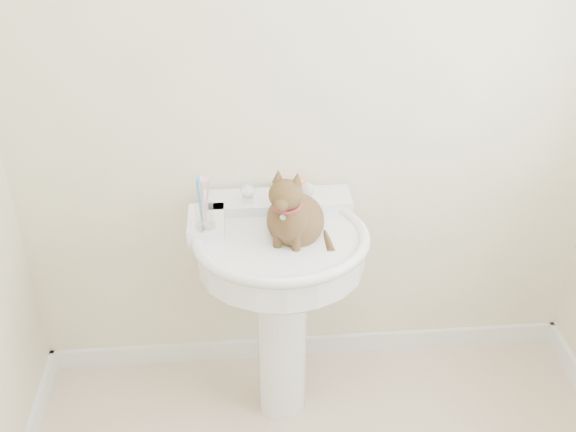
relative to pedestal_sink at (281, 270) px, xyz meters
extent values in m
cube|color=white|center=(0.14, 0.28, -0.62)|extent=(2.20, 0.02, 0.09)
cylinder|color=white|center=(0.00, -0.01, -0.34)|extent=(0.18, 0.18, 0.65)
cylinder|color=white|center=(0.00, -0.01, 0.08)|extent=(0.57, 0.57, 0.12)
ellipsoid|color=white|center=(0.00, -0.01, 0.02)|extent=(0.53, 0.46, 0.21)
torus|color=white|center=(0.00, -0.01, 0.14)|extent=(0.61, 0.61, 0.04)
cube|color=white|center=(0.00, 0.20, 0.15)|extent=(0.54, 0.14, 0.06)
cube|color=white|center=(-0.25, 0.08, 0.15)|extent=(0.12, 0.19, 0.06)
cylinder|color=silver|center=(0.00, 0.16, 0.21)|extent=(0.05, 0.05, 0.05)
cylinder|color=silver|center=(0.00, 0.11, 0.24)|extent=(0.04, 0.04, 0.14)
sphere|color=white|center=(-0.11, 0.18, 0.23)|extent=(0.06, 0.06, 0.06)
sphere|color=white|center=(0.11, 0.18, 0.23)|extent=(0.06, 0.06, 0.06)
cube|color=orange|center=(0.07, 0.24, 0.20)|extent=(0.09, 0.06, 0.03)
cylinder|color=silver|center=(-0.25, 0.01, 0.19)|extent=(0.07, 0.07, 0.01)
cylinder|color=white|center=(-0.25, 0.01, 0.23)|extent=(0.06, 0.06, 0.09)
cylinder|color=#387CD0|center=(-0.26, 0.01, 0.28)|extent=(0.01, 0.01, 0.17)
cylinder|color=silver|center=(-0.25, 0.01, 0.28)|extent=(0.01, 0.01, 0.17)
cylinder|color=#FB9BC2|center=(-0.24, 0.01, 0.28)|extent=(0.01, 0.01, 0.17)
ellipsoid|color=brown|center=(0.05, 0.02, 0.19)|extent=(0.20, 0.23, 0.18)
ellipsoid|color=brown|center=(0.05, -0.06, 0.25)|extent=(0.13, 0.12, 0.16)
ellipsoid|color=brown|center=(0.05, -0.09, 0.35)|extent=(0.11, 0.10, 0.10)
cone|color=brown|center=(0.01, -0.07, 0.40)|extent=(0.04, 0.04, 0.04)
cone|color=brown|center=(0.08, -0.07, 0.40)|extent=(0.04, 0.04, 0.04)
cylinder|color=brown|center=(0.15, 0.04, 0.13)|extent=(0.03, 0.03, 0.21)
torus|color=maroon|center=(0.05, -0.08, 0.31)|extent=(0.09, 0.09, 0.01)
camera|label=1|loc=(-0.13, -1.90, 1.41)|focal=42.00mm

